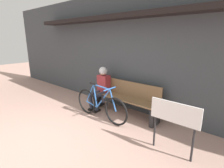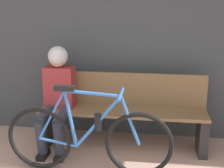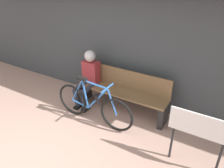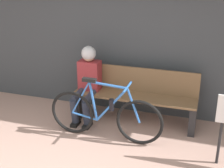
{
  "view_description": "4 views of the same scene",
  "coord_description": "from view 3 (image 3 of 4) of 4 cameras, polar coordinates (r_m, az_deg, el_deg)",
  "views": [
    {
      "loc": [
        3.04,
        -1.36,
        1.97
      ],
      "look_at": [
        0.2,
        1.87,
        0.84
      ],
      "focal_mm": 28.0,
      "sensor_mm": 36.0,
      "label": 1
    },
    {
      "loc": [
        0.78,
        -1.31,
        1.71
      ],
      "look_at": [
        0.36,
        1.68,
        0.89
      ],
      "focal_mm": 50.0,
      "sensor_mm": 36.0,
      "label": 2
    },
    {
      "loc": [
        2.23,
        -1.31,
        2.68
      ],
      "look_at": [
        0.42,
        1.73,
        0.8
      ],
      "focal_mm": 35.0,
      "sensor_mm": 36.0,
      "label": 3
    },
    {
      "loc": [
        1.47,
        -2.27,
        2.4
      ],
      "look_at": [
        0.17,
        1.75,
        0.76
      ],
      "focal_mm": 50.0,
      "sensor_mm": 36.0,
      "label": 4
    }
  ],
  "objects": [
    {
      "name": "park_bench_near",
      "position": [
        4.49,
        2.72,
        -2.15
      ],
      "size": [
        1.93,
        0.42,
        0.87
      ],
      "color": "brown",
      "rests_on": "ground_plane"
    },
    {
      "name": "person_seated",
      "position": [
        4.63,
        -6.16,
        2.5
      ],
      "size": [
        0.34,
        0.62,
        1.2
      ],
      "color": "#2D3342",
      "rests_on": "ground_plane"
    },
    {
      "name": "signboard",
      "position": [
        3.32,
        21.8,
        -10.97
      ],
      "size": [
        0.85,
        0.04,
        0.95
      ],
      "color": "#232326",
      "rests_on": "ground_plane"
    },
    {
      "name": "bicycle",
      "position": [
        4.18,
        -4.92,
        -5.6
      ],
      "size": [
        1.69,
        0.4,
        0.91
      ],
      "color": "black",
      "rests_on": "ground_plane"
    },
    {
      "name": "storefront_wall",
      "position": [
        4.56,
        0.71,
        15.16
      ],
      "size": [
        12.0,
        0.56,
        3.2
      ],
      "color": "#3D4247",
      "rests_on": "ground_plane"
    }
  ]
}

